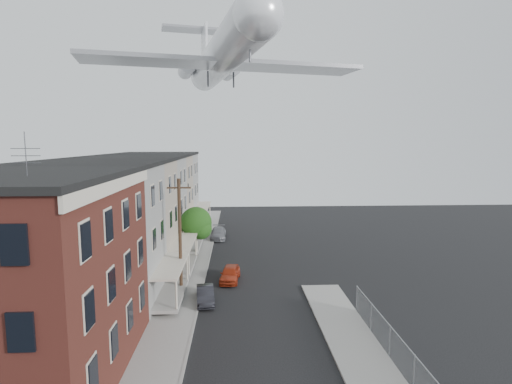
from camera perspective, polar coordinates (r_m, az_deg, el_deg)
sidewalk_left at (r=38.14m, az=-9.23°, el=-10.75°), size 3.00×62.00×0.12m
sidewalk_right at (r=22.54m, az=16.58°, el=-24.31°), size 3.00×26.00×0.12m
curb_left at (r=38.00m, az=-7.02°, el=-10.76°), size 0.15×62.00×0.14m
curb_right at (r=22.14m, az=12.68°, el=-24.77°), size 0.15×26.00×0.14m
corner_building at (r=22.85m, az=-31.29°, el=-10.59°), size 10.31×12.30×12.15m
row_house_a at (r=31.21m, az=-22.92°, el=-5.61°), size 11.98×7.00×10.30m
row_house_b at (r=37.72m, az=-19.29°, el=-3.32°), size 11.98×7.00×10.30m
row_house_c at (r=44.39m, az=-16.74°, el=-1.70°), size 11.98×7.00×10.30m
row_house_d at (r=51.14m, az=-14.87°, el=-0.50°), size 11.98×7.00×10.30m
row_house_e at (r=57.95m, az=-13.44°, el=0.42°), size 11.98×7.00×10.30m
chainlink_fence at (r=21.78m, az=21.66°, el=-22.87°), size 0.06×18.06×1.90m
utility_pole at (r=31.19m, az=-10.81°, el=-6.03°), size 1.80×0.26×9.00m
street_tree at (r=41.03m, az=-8.40°, el=-4.56°), size 3.22×3.20×5.20m
car_near at (r=34.57m, az=-3.73°, el=-11.56°), size 1.91×3.90×1.28m
car_mid at (r=30.45m, az=-7.26°, el=-14.37°), size 1.63×3.64×1.16m
car_far at (r=49.25m, az=-5.41°, el=-5.86°), size 1.85×4.55×1.32m
airplane at (r=36.81m, az=-4.98°, el=18.69°), size 23.35×26.68×7.67m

